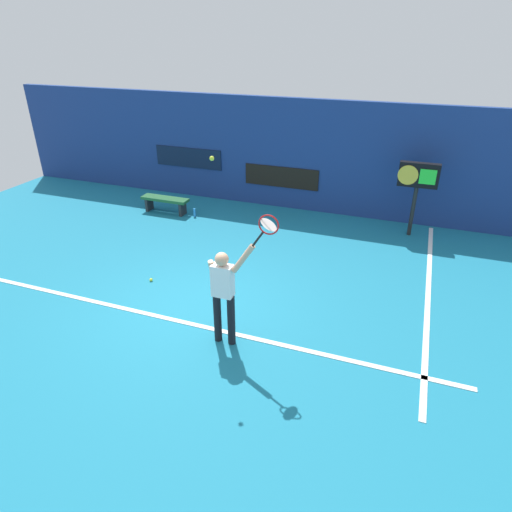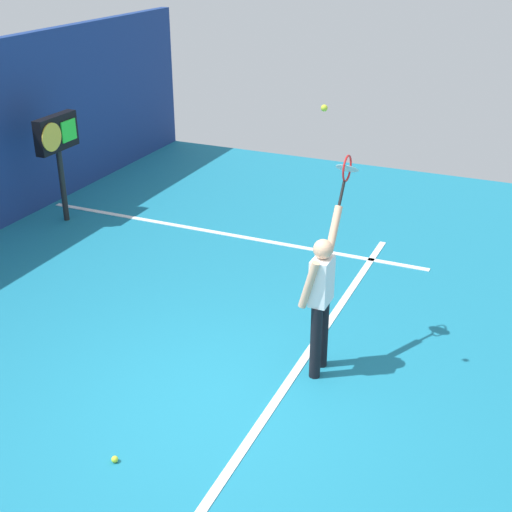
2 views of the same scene
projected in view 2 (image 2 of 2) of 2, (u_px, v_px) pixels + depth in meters
name	position (u px, v px, depth m)	size (l,w,h in m)	color
ground_plane	(217.00, 403.00, 7.73)	(18.00, 18.00, 0.00)	teal
court_baseline	(266.00, 416.00, 7.51)	(10.00, 0.10, 0.01)	white
court_sideline	(224.00, 234.00, 11.98)	(0.10, 7.00, 0.01)	white
tennis_player	(321.00, 295.00, 7.87)	(0.80, 0.31, 1.92)	black
tennis_racket	(346.00, 171.00, 7.95)	(0.47, 0.27, 0.60)	black
tennis_ball	(324.00, 108.00, 6.88)	(0.07, 0.07, 0.07)	#CCE033
scoreboard_clock	(57.00, 139.00, 11.94)	(0.96, 0.20, 1.89)	black
spare_ball	(115.00, 459.00, 6.86)	(0.07, 0.07, 0.07)	#CCE033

